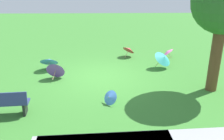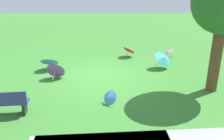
# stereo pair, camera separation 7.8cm
# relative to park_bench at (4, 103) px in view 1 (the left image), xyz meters

# --- Properties ---
(ground) EXTENTS (40.00, 40.00, 0.00)m
(ground) POSITION_rel_park_bench_xyz_m (-3.12, -3.27, -0.47)
(ground) COLOR #387A2D
(park_bench) EXTENTS (1.64, 0.62, 0.90)m
(park_bench) POSITION_rel_park_bench_xyz_m (0.00, 0.00, 0.00)
(park_bench) COLOR navy
(park_bench) RESTS_ON ground
(shade_tree) EXTENTS (2.37, 2.37, 4.70)m
(shade_tree) POSITION_rel_park_bench_xyz_m (-7.68, -1.83, 2.97)
(shade_tree) COLOR brown
(shade_tree) RESTS_ON ground
(parasol_pink_0) EXTENTS (0.74, 0.79, 0.58)m
(parasol_pink_0) POSITION_rel_park_bench_xyz_m (-6.86, -6.09, -0.13)
(parasol_pink_0) COLOR tan
(parasol_pink_0) RESTS_ON ground
(parasol_blue_0) EXTENTS (0.87, 0.80, 0.80)m
(parasol_blue_0) POSITION_rel_park_bench_xyz_m (-0.59, -4.32, -0.00)
(parasol_blue_0) COLOR tan
(parasol_blue_0) RESTS_ON ground
(parasol_blue_1) EXTENTS (0.67, 0.67, 0.53)m
(parasol_blue_1) POSITION_rel_park_bench_xyz_m (-3.50, -0.72, -0.20)
(parasol_blue_1) COLOR tan
(parasol_blue_1) RESTS_ON ground
(parasol_red_0) EXTENTS (0.93, 0.93, 0.71)m
(parasol_red_0) POSITION_rel_park_bench_xyz_m (-4.70, -6.29, -0.03)
(parasol_red_0) COLOR tan
(parasol_red_0) RESTS_ON ground
(parasol_teal_0) EXTENTS (1.21, 1.21, 0.90)m
(parasol_teal_0) POSITION_rel_park_bench_xyz_m (-6.24, -4.35, 0.08)
(parasol_teal_0) COLOR tan
(parasol_teal_0) RESTS_ON ground
(parasol_purple_0) EXTENTS (0.88, 0.83, 0.81)m
(parasol_purple_0) POSITION_rel_park_bench_xyz_m (-1.12, -3.20, -0.06)
(parasol_purple_0) COLOR tan
(parasol_purple_0) RESTS_ON ground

